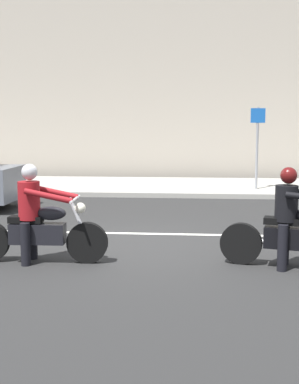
# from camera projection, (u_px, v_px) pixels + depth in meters

# --- Properties ---
(ground_plane) EXTENTS (80.00, 80.00, 0.00)m
(ground_plane) POSITION_uv_depth(u_px,v_px,m) (137.00, 244.00, 9.45)
(ground_plane) COLOR #272727
(sidewalk_slab) EXTENTS (40.00, 4.40, 0.14)m
(sidewalk_slab) POSITION_uv_depth(u_px,v_px,m) (163.00, 186.00, 17.34)
(sidewalk_slab) COLOR #99968E
(sidewalk_slab) RESTS_ON ground_plane
(building_facade) EXTENTS (40.00, 1.40, 9.09)m
(building_facade) POSITION_uv_depth(u_px,v_px,m) (168.00, 60.00, 20.10)
(building_facade) COLOR #A89E8E
(building_facade) RESTS_ON ground_plane
(lane_marking_stripe) EXTENTS (18.00, 0.14, 0.01)m
(lane_marking_stripe) POSITION_uv_depth(u_px,v_px,m) (158.00, 234.00, 10.31)
(lane_marking_stripe) COLOR silver
(lane_marking_stripe) RESTS_ON ground_plane
(motorcycle_with_rider_black_leather) EXTENTS (2.18, 0.83, 1.54)m
(motorcycle_with_rider_black_leather) POSITION_uv_depth(u_px,v_px,m) (293.00, 227.00, 7.83)
(motorcycle_with_rider_black_leather) COLOR black
(motorcycle_with_rider_black_leather) RESTS_ON ground_plane
(motorcycle_with_rider_crimson) EXTENTS (2.22, 0.70, 1.56)m
(motorcycle_with_rider_crimson) POSITION_uv_depth(u_px,v_px,m) (37.00, 223.00, 8.17)
(motorcycle_with_rider_crimson) COLOR black
(motorcycle_with_rider_crimson) RESTS_ON ground_plane
(street_sign_post) EXTENTS (0.44, 0.08, 2.50)m
(street_sign_post) POSITION_uv_depth(u_px,v_px,m) (257.00, 140.00, 15.95)
(street_sign_post) COLOR gray
(street_sign_post) RESTS_ON sidewalk_slab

